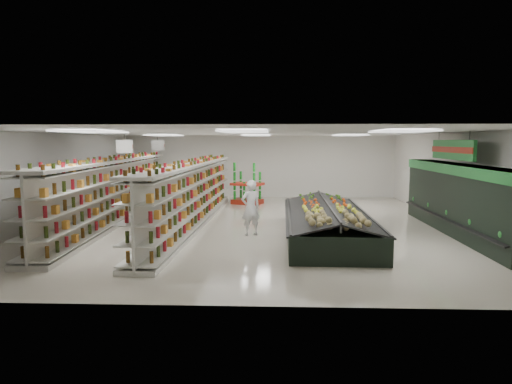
{
  "coord_description": "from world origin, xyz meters",
  "views": [
    {
      "loc": [
        0.77,
        -15.8,
        2.91
      ],
      "look_at": [
        0.14,
        0.03,
        1.14
      ],
      "focal_mm": 32.0,
      "sensor_mm": 36.0,
      "label": 1
    }
  ],
  "objects_px": {
    "gondola_left": "(114,193)",
    "shopper_background": "(172,188)",
    "shopper_main": "(251,208)",
    "produce_island": "(327,221)",
    "soda_endcap": "(247,186)",
    "gondola_center": "(192,197)"
  },
  "relations": [
    {
      "from": "shopper_background",
      "to": "shopper_main",
      "type": "bearing_deg",
      "value": -153.64
    },
    {
      "from": "gondola_center",
      "to": "shopper_background",
      "type": "height_order",
      "value": "gondola_center"
    },
    {
      "from": "gondola_left",
      "to": "shopper_background",
      "type": "bearing_deg",
      "value": 57.49
    },
    {
      "from": "gondola_left",
      "to": "shopper_background",
      "type": "height_order",
      "value": "gondola_left"
    },
    {
      "from": "gondola_center",
      "to": "produce_island",
      "type": "height_order",
      "value": "gondola_center"
    },
    {
      "from": "soda_endcap",
      "to": "shopper_main",
      "type": "distance_m",
      "value": 7.1
    },
    {
      "from": "gondola_left",
      "to": "gondola_center",
      "type": "height_order",
      "value": "gondola_left"
    },
    {
      "from": "shopper_background",
      "to": "gondola_left",
      "type": "bearing_deg",
      "value": 140.32
    },
    {
      "from": "produce_island",
      "to": "gondola_left",
      "type": "bearing_deg",
      "value": 162.67
    },
    {
      "from": "soda_endcap",
      "to": "shopper_background",
      "type": "height_order",
      "value": "shopper_background"
    },
    {
      "from": "gondola_left",
      "to": "shopper_main",
      "type": "height_order",
      "value": "gondola_left"
    },
    {
      "from": "produce_island",
      "to": "shopper_main",
      "type": "height_order",
      "value": "shopper_main"
    },
    {
      "from": "shopper_main",
      "to": "shopper_background",
      "type": "distance_m",
      "value": 6.05
    },
    {
      "from": "gondola_left",
      "to": "produce_island",
      "type": "bearing_deg",
      "value": -19.83
    },
    {
      "from": "gondola_left",
      "to": "soda_endcap",
      "type": "xyz_separation_m",
      "value": [
        4.57,
        4.82,
        -0.18
      ]
    },
    {
      "from": "shopper_main",
      "to": "shopper_background",
      "type": "xyz_separation_m",
      "value": [
        -3.56,
        4.89,
        0.09
      ]
    },
    {
      "from": "gondola_left",
      "to": "gondola_center",
      "type": "distance_m",
      "value": 3.01
    },
    {
      "from": "gondola_center",
      "to": "soda_endcap",
      "type": "bearing_deg",
      "value": 74.9
    },
    {
      "from": "produce_island",
      "to": "gondola_center",
      "type": "bearing_deg",
      "value": 158.49
    },
    {
      "from": "produce_island",
      "to": "soda_endcap",
      "type": "bearing_deg",
      "value": 111.85
    },
    {
      "from": "gondola_left",
      "to": "shopper_background",
      "type": "xyz_separation_m",
      "value": [
        1.52,
        2.64,
        -0.09
      ]
    },
    {
      "from": "gondola_left",
      "to": "shopper_background",
      "type": "distance_m",
      "value": 3.05
    }
  ]
}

